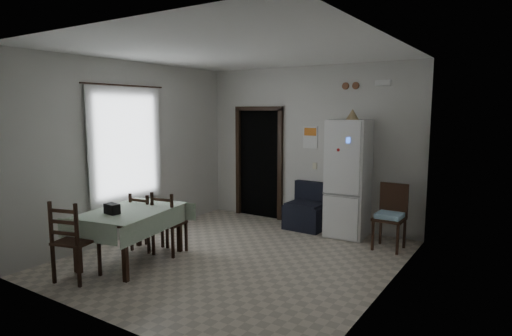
{
  "coord_description": "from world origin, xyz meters",
  "views": [
    {
      "loc": [
        3.46,
        -4.82,
        2.12
      ],
      "look_at": [
        0.0,
        0.5,
        1.25
      ],
      "focal_mm": 30.0,
      "sensor_mm": 36.0,
      "label": 1
    }
  ],
  "objects_px": {
    "fridge": "(349,178)",
    "navy_seat": "(306,206)",
    "dining_table": "(132,236)",
    "dining_chair_far_left": "(147,221)",
    "dining_chair_near_head": "(76,240)",
    "dining_chair_far_right": "(169,222)",
    "corner_chair": "(389,217)"
  },
  "relations": [
    {
      "from": "dining_table",
      "to": "dining_chair_near_head",
      "type": "bearing_deg",
      "value": -106.96
    },
    {
      "from": "corner_chair",
      "to": "dining_table",
      "type": "distance_m",
      "value": 3.79
    },
    {
      "from": "fridge",
      "to": "dining_chair_far_right",
      "type": "xyz_separation_m",
      "value": [
        -1.88,
        -2.3,
        -0.51
      ]
    },
    {
      "from": "dining_chair_far_right",
      "to": "dining_chair_near_head",
      "type": "distance_m",
      "value": 1.39
    },
    {
      "from": "dining_chair_far_left",
      "to": "dining_chair_near_head",
      "type": "height_order",
      "value": "dining_chair_near_head"
    },
    {
      "from": "fridge",
      "to": "dining_table",
      "type": "height_order",
      "value": "fridge"
    },
    {
      "from": "dining_chair_far_right",
      "to": "dining_chair_near_head",
      "type": "height_order",
      "value": "dining_chair_near_head"
    },
    {
      "from": "dining_table",
      "to": "dining_chair_far_right",
      "type": "bearing_deg",
      "value": 61.22
    },
    {
      "from": "fridge",
      "to": "navy_seat",
      "type": "bearing_deg",
      "value": 176.61
    },
    {
      "from": "dining_chair_near_head",
      "to": "dining_table",
      "type": "bearing_deg",
      "value": -111.09
    },
    {
      "from": "fridge",
      "to": "dining_table",
      "type": "xyz_separation_m",
      "value": [
        -2.05,
        -2.85,
        -0.61
      ]
    },
    {
      "from": "navy_seat",
      "to": "dining_table",
      "type": "xyz_separation_m",
      "value": [
        -1.28,
        -2.85,
        -0.04
      ]
    },
    {
      "from": "navy_seat",
      "to": "dining_chair_far_right",
      "type": "xyz_separation_m",
      "value": [
        -1.1,
        -2.3,
        0.06
      ]
    },
    {
      "from": "dining_chair_far_left",
      "to": "dining_chair_far_right",
      "type": "height_order",
      "value": "dining_chair_far_right"
    },
    {
      "from": "corner_chair",
      "to": "dining_table",
      "type": "height_order",
      "value": "corner_chair"
    },
    {
      "from": "fridge",
      "to": "corner_chair",
      "type": "xyz_separation_m",
      "value": [
        0.8,
        -0.35,
        -0.48
      ]
    },
    {
      "from": "navy_seat",
      "to": "dining_chair_far_right",
      "type": "height_order",
      "value": "dining_chair_far_right"
    },
    {
      "from": "dining_table",
      "to": "dining_chair_far_left",
      "type": "xyz_separation_m",
      "value": [
        -0.25,
        0.5,
        0.07
      ]
    },
    {
      "from": "dining_chair_near_head",
      "to": "dining_chair_far_right",
      "type": "bearing_deg",
      "value": -115.97
    },
    {
      "from": "corner_chair",
      "to": "dining_chair_near_head",
      "type": "bearing_deg",
      "value": -130.72
    },
    {
      "from": "fridge",
      "to": "corner_chair",
      "type": "height_order",
      "value": "fridge"
    },
    {
      "from": "navy_seat",
      "to": "dining_chair_near_head",
      "type": "distance_m",
      "value": 3.91
    },
    {
      "from": "corner_chair",
      "to": "dining_table",
      "type": "bearing_deg",
      "value": -137.94
    },
    {
      "from": "corner_chair",
      "to": "dining_chair_far_left",
      "type": "height_order",
      "value": "corner_chair"
    },
    {
      "from": "navy_seat",
      "to": "dining_table",
      "type": "relative_size",
      "value": 0.57
    },
    {
      "from": "fridge",
      "to": "dining_chair_far_left",
      "type": "height_order",
      "value": "fridge"
    },
    {
      "from": "navy_seat",
      "to": "dining_chair_near_head",
      "type": "relative_size",
      "value": 0.8
    },
    {
      "from": "fridge",
      "to": "dining_chair_far_left",
      "type": "xyz_separation_m",
      "value": [
        -2.3,
        -2.35,
        -0.54
      ]
    },
    {
      "from": "dining_chair_far_left",
      "to": "navy_seat",
      "type": "bearing_deg",
      "value": -130.17
    },
    {
      "from": "fridge",
      "to": "navy_seat",
      "type": "distance_m",
      "value": 0.96
    },
    {
      "from": "navy_seat",
      "to": "dining_chair_far_left",
      "type": "relative_size",
      "value": 0.93
    },
    {
      "from": "dining_table",
      "to": "navy_seat",
      "type": "bearing_deg",
      "value": 54.83
    }
  ]
}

